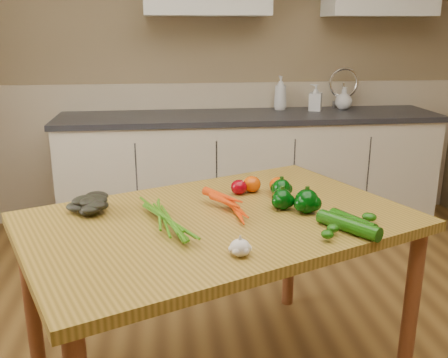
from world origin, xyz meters
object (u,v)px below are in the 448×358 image
soap_bottle_c (344,98)px  tomato_b (252,184)px  soap_bottle_b (316,98)px  pepper_c (307,201)px  carrot_bunch (210,208)px  garlic_bulb (240,248)px  soap_bottle_a (280,93)px  pepper_b (281,189)px  leafy_greens (82,201)px  zucchini_a (352,223)px  pepper_a (282,199)px  tomato_c (278,185)px  zucchini_b (348,225)px  tomato_a (239,187)px  table (219,237)px

soap_bottle_c → tomato_b: size_ratio=2.11×
soap_bottle_b → pepper_c: 2.01m
carrot_bunch → garlic_bulb: 0.37m
soap_bottle_a → soap_bottle_b: (0.26, -0.08, -0.03)m
soap_bottle_a → pepper_b: 1.85m
soap_bottle_c → leafy_greens: bearing=-152.9°
soap_bottle_a → soap_bottle_b: soap_bottle_a is taller
carrot_bunch → zucchini_a: (0.51, -0.20, -0.01)m
pepper_a → tomato_c: 0.22m
pepper_b → zucchini_b: (0.15, -0.41, -0.01)m
soap_bottle_b → carrot_bunch: bearing=-2.5°
soap_bottle_c → pepper_b: (-0.91, -1.77, -0.15)m
tomato_a → zucchini_b: 0.58m
soap_bottle_b → tomato_b: soap_bottle_b is taller
pepper_c → garlic_bulb: bearing=-132.0°
leafy_greens → pepper_b: 0.85m
table → pepper_c: bearing=-22.3°
soap_bottle_b → pepper_a: size_ratio=2.39×
soap_bottle_a → garlic_bulb: soap_bottle_a is taller
table → pepper_a: pepper_a is taller
carrot_bunch → pepper_a: 0.31m
pepper_c → tomato_c: pepper_c is taller
tomato_a → tomato_c: tomato_c is taller
zucchini_b → soap_bottle_b: bearing=76.5°
tomato_c → carrot_bunch: bearing=-141.7°
garlic_bulb → pepper_c: bearing=48.0°
garlic_bulb → pepper_c: pepper_c is taller
carrot_bunch → pepper_a: bearing=-13.6°
leafy_greens → garlic_bulb: bearing=-39.2°
pepper_c → zucchini_a: pepper_c is taller
pepper_c → soap_bottle_a: bearing=80.1°
soap_bottle_c → pepper_b: size_ratio=2.04×
soap_bottle_c → zucchini_a: soap_bottle_c is taller
pepper_b → zucchini_b: pepper_b is taller
soap_bottle_b → pepper_c: size_ratio=2.09×
soap_bottle_c → soap_bottle_b: bearing=172.5°
tomato_c → zucchini_a: 0.49m
tomato_a → pepper_a: bearing=-54.7°
tomato_c → zucchini_b: bearing=-72.4°
leafy_greens → pepper_c: size_ratio=2.18×
garlic_bulb → tomato_c: (0.27, 0.63, 0.01)m
carrot_bunch → tomato_b: same height
table → pepper_a: (0.27, 0.06, 0.13)m
soap_bottle_a → table: bearing=68.3°
zucchini_b → pepper_c: bearing=114.1°
tomato_a → tomato_b: (0.06, 0.03, 0.00)m
garlic_bulb → pepper_b: 0.62m
leafy_greens → soap_bottle_c: bearing=46.7°
table → pepper_b: pepper_b is taller
pepper_b → tomato_a: size_ratio=1.14×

